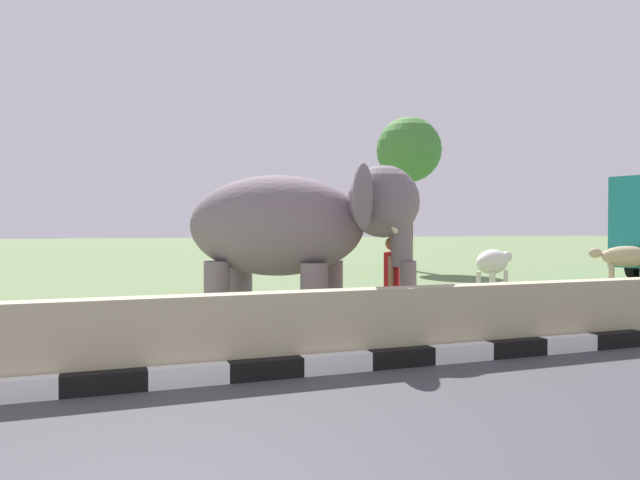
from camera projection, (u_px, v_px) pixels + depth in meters
striped_curb at (59, 387)px, 6.35m from camera, size 16.20×0.20×0.24m
barrier_parapet at (267, 333)px, 7.44m from camera, size 28.00×0.36×1.00m
elephant at (295, 228)px, 10.09m from camera, size 3.93×3.68×2.80m
person_handler at (392, 281)px, 9.95m from camera, size 0.43×0.61×1.66m
cow_near at (493, 263)px, 16.07m from camera, size 1.85×1.30×1.23m
cow_mid at (626, 257)px, 19.07m from camera, size 1.75×1.49×1.23m
tree_distant at (409, 152)px, 25.46m from camera, size 2.74×2.74×6.48m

